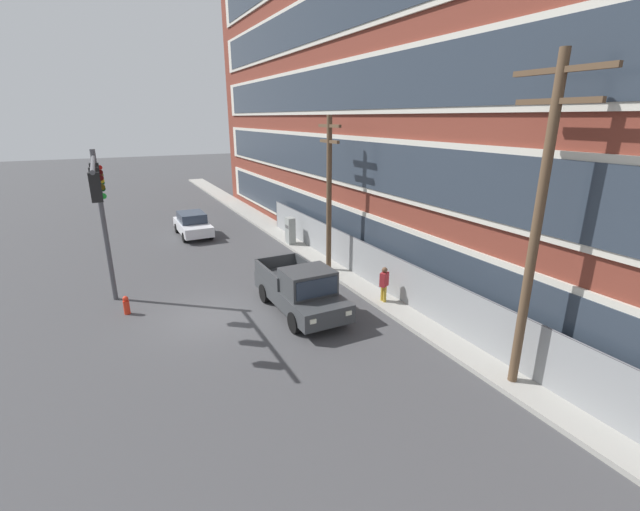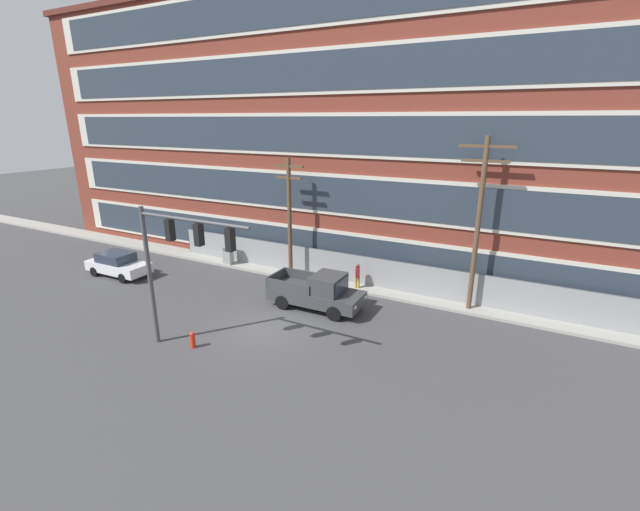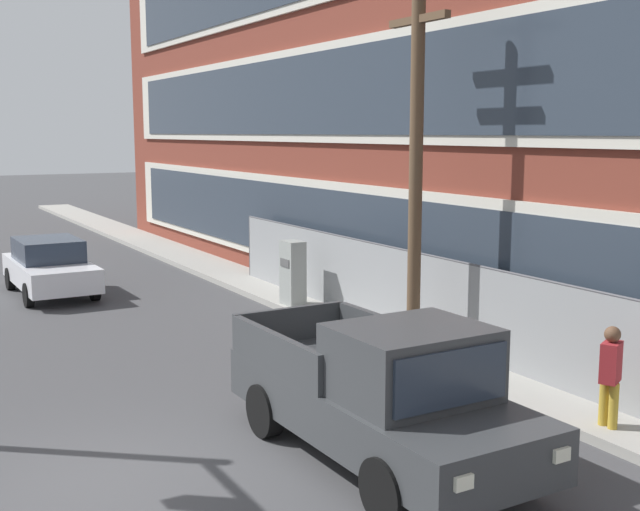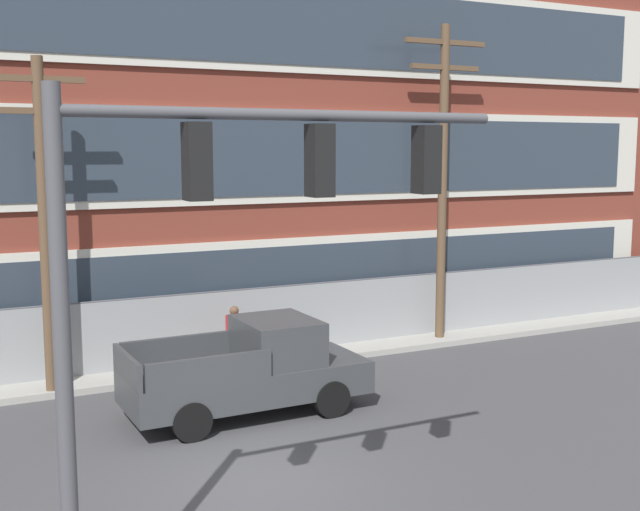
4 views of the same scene
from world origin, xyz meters
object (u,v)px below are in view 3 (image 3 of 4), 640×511
Objects in this scene: electrical_cabinet at (293,276)px; pedestrian_near_cabinet at (610,374)px; pickup_truck_dark_grey at (383,395)px; sedan_white at (50,266)px; utility_pole_near_corner at (416,145)px.

electrical_cabinet reaches higher than pedestrian_near_cabinet.
electrical_cabinet is at bearing -179.23° from pedestrian_near_cabinet.
pickup_truck_dark_grey is 3.54m from pedestrian_near_cabinet.
sedan_white is 0.57× the size of utility_pole_near_corner.
pickup_truck_dark_grey is at bearing -40.74° from utility_pole_near_corner.
sedan_white is at bearing -173.46° from pickup_truck_dark_grey.
pickup_truck_dark_grey is 0.68× the size of utility_pole_near_corner.
utility_pole_near_corner is 4.58× the size of pedestrian_near_cabinet.
pickup_truck_dark_grey is at bearing -20.17° from electrical_cabinet.
pedestrian_near_cabinet is (0.87, 3.43, 0.02)m from pickup_truck_dark_grey.
pickup_truck_dark_grey is 1.20× the size of sedan_white.
pickup_truck_dark_grey is 14.25m from sedan_white.
pickup_truck_dark_grey is 9.55m from electrical_cabinet.
sedan_white is 2.46× the size of electrical_cabinet.
utility_pole_near_corner reaches higher than sedan_white.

